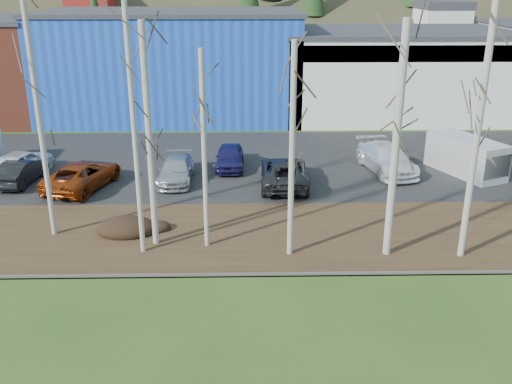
{
  "coord_description": "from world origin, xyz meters",
  "views": [
    {
      "loc": [
        -0.24,
        -8.35,
        10.67
      ],
      "look_at": [
        0.2,
        13.38,
        2.5
      ],
      "focal_mm": 40.0,
      "sensor_mm": 36.0,
      "label": 1
    }
  ],
  "objects_px": {
    "car_5": "(284,172)",
    "car_6": "(387,158)",
    "car_3": "(176,170)",
    "van_white": "(469,157)",
    "car_2": "(82,175)",
    "car_4": "(230,157)",
    "car_0": "(21,163)",
    "car_1": "(21,171)"
  },
  "relations": [
    {
      "from": "car_5",
      "to": "car_6",
      "type": "height_order",
      "value": "car_6"
    },
    {
      "from": "car_3",
      "to": "van_white",
      "type": "bearing_deg",
      "value": 3.16
    },
    {
      "from": "car_2",
      "to": "car_4",
      "type": "relative_size",
      "value": 1.32
    },
    {
      "from": "car_0",
      "to": "car_1",
      "type": "height_order",
      "value": "car_0"
    },
    {
      "from": "car_1",
      "to": "car_2",
      "type": "xyz_separation_m",
      "value": [
        3.56,
        -0.83,
        0.06
      ]
    },
    {
      "from": "car_4",
      "to": "van_white",
      "type": "xyz_separation_m",
      "value": [
        13.6,
        -1.37,
        0.35
      ]
    },
    {
      "from": "car_2",
      "to": "van_white",
      "type": "distance_m",
      "value": 21.45
    },
    {
      "from": "car_0",
      "to": "car_4",
      "type": "relative_size",
      "value": 1.13
    },
    {
      "from": "car_3",
      "to": "car_4",
      "type": "height_order",
      "value": "car_4"
    },
    {
      "from": "car_0",
      "to": "car_6",
      "type": "height_order",
      "value": "car_6"
    },
    {
      "from": "car_2",
      "to": "van_white",
      "type": "height_order",
      "value": "van_white"
    },
    {
      "from": "car_1",
      "to": "van_white",
      "type": "bearing_deg",
      "value": -172.54
    },
    {
      "from": "car_3",
      "to": "car_6",
      "type": "distance_m",
      "value": 12.06
    },
    {
      "from": "car_5",
      "to": "car_6",
      "type": "xyz_separation_m",
      "value": [
        6.08,
        2.23,
        0.03
      ]
    },
    {
      "from": "car_6",
      "to": "car_5",
      "type": "bearing_deg",
      "value": -170.29
    },
    {
      "from": "car_1",
      "to": "car_4",
      "type": "distance_m",
      "value": 11.58
    },
    {
      "from": "car_4",
      "to": "van_white",
      "type": "relative_size",
      "value": 0.78
    },
    {
      "from": "car_0",
      "to": "car_5",
      "type": "relative_size",
      "value": 0.85
    },
    {
      "from": "car_3",
      "to": "car_5",
      "type": "bearing_deg",
      "value": -7.32
    },
    {
      "from": "car_2",
      "to": "car_3",
      "type": "relative_size",
      "value": 1.19
    },
    {
      "from": "car_3",
      "to": "van_white",
      "type": "relative_size",
      "value": 0.86
    },
    {
      "from": "car_4",
      "to": "car_2",
      "type": "bearing_deg",
      "value": -156.36
    },
    {
      "from": "van_white",
      "to": "car_4",
      "type": "bearing_deg",
      "value": 150.78
    },
    {
      "from": "car_3",
      "to": "van_white",
      "type": "xyz_separation_m",
      "value": [
        16.5,
        0.9,
        0.39
      ]
    },
    {
      "from": "car_0",
      "to": "van_white",
      "type": "distance_m",
      "value": 25.35
    },
    {
      "from": "car_2",
      "to": "car_3",
      "type": "distance_m",
      "value": 4.96
    },
    {
      "from": "car_3",
      "to": "car_5",
      "type": "height_order",
      "value": "car_5"
    },
    {
      "from": "car_1",
      "to": "van_white",
      "type": "xyz_separation_m",
      "value": [
        24.93,
        1.05,
        0.36
      ]
    },
    {
      "from": "car_1",
      "to": "van_white",
      "type": "distance_m",
      "value": 24.95
    },
    {
      "from": "car_0",
      "to": "car_2",
      "type": "relative_size",
      "value": 0.86
    },
    {
      "from": "car_0",
      "to": "van_white",
      "type": "relative_size",
      "value": 0.88
    },
    {
      "from": "car_1",
      "to": "car_4",
      "type": "relative_size",
      "value": 1.02
    },
    {
      "from": "car_4",
      "to": "car_6",
      "type": "bearing_deg",
      "value": -4.12
    },
    {
      "from": "car_3",
      "to": "van_white",
      "type": "height_order",
      "value": "van_white"
    },
    {
      "from": "car_4",
      "to": "car_6",
      "type": "distance_m",
      "value": 9.11
    },
    {
      "from": "car_4",
      "to": "van_white",
      "type": "distance_m",
      "value": 13.68
    },
    {
      "from": "car_6",
      "to": "van_white",
      "type": "xyz_separation_m",
      "value": [
        4.53,
        -0.57,
        0.25
      ]
    },
    {
      "from": "car_5",
      "to": "van_white",
      "type": "bearing_deg",
      "value": -169.25
    },
    {
      "from": "car_5",
      "to": "car_6",
      "type": "relative_size",
      "value": 1.0
    },
    {
      "from": "car_5",
      "to": "car_6",
      "type": "bearing_deg",
      "value": -157.97
    },
    {
      "from": "car_5",
      "to": "van_white",
      "type": "distance_m",
      "value": 10.74
    },
    {
      "from": "car_1",
      "to": "car_0",
      "type": "bearing_deg",
      "value": -65.68
    }
  ]
}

